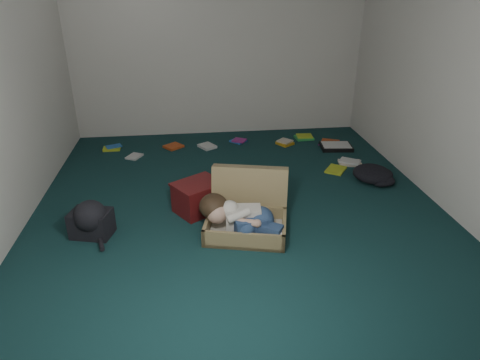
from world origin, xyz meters
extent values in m
plane|color=#113132|center=(0.00, 0.00, 0.00)|extent=(4.50, 4.50, 0.00)
plane|color=white|center=(0.00, 2.25, 1.30)|extent=(4.50, 0.00, 4.50)
plane|color=white|center=(0.00, -2.25, 1.30)|extent=(4.50, 0.00, 4.50)
plane|color=white|center=(2.00, 0.00, 1.30)|extent=(0.00, 4.50, 4.50)
cube|color=#917D50|center=(0.00, -0.55, 0.08)|extent=(0.80, 0.65, 0.16)
cube|color=beige|center=(0.00, -0.55, 0.04)|extent=(0.73, 0.58, 0.02)
cube|color=#917D50|center=(0.08, -0.23, 0.25)|extent=(0.73, 0.38, 0.52)
cube|color=silver|center=(-0.02, -0.56, 0.17)|extent=(0.32, 0.20, 0.22)
sphere|color=tan|center=(-0.25, -0.54, 0.23)|extent=(0.19, 0.19, 0.19)
ellipsoid|color=black|center=(-0.27, -0.47, 0.27)|extent=(0.25, 0.26, 0.22)
ellipsoid|color=navy|center=(0.13, -0.59, 0.17)|extent=(0.23, 0.26, 0.22)
cube|color=navy|center=(0.02, -0.67, 0.16)|extent=(0.28, 0.17, 0.14)
cube|color=navy|center=(0.17, -0.72, 0.14)|extent=(0.27, 0.23, 0.11)
sphere|color=white|center=(0.27, -0.71, 0.12)|extent=(0.11, 0.11, 0.11)
sphere|color=white|center=(0.25, -0.78, 0.11)|extent=(0.10, 0.10, 0.10)
cylinder|color=tan|center=(0.00, -0.70, 0.22)|extent=(0.19, 0.10, 0.07)
cube|color=#531112|center=(-0.40, -0.06, 0.14)|extent=(0.53, 0.50, 0.28)
cube|color=#531112|center=(-0.40, -0.06, 0.29)|extent=(0.56, 0.53, 0.02)
cube|color=black|center=(1.49, 1.39, 0.03)|extent=(0.43, 0.34, 0.05)
cube|color=white|center=(1.49, 1.39, 0.05)|extent=(0.39, 0.30, 0.01)
cube|color=#B5CD24|center=(-1.48, 1.72, 0.01)|extent=(0.21, 0.16, 0.02)
cube|color=#BB4518|center=(-0.67, 1.70, 0.01)|extent=(0.26, 0.25, 0.02)
cube|color=silver|center=(-0.22, 1.65, 0.01)|extent=(0.21, 0.24, 0.02)
cube|color=blue|center=(0.22, 1.81, 0.01)|extent=(0.22, 0.25, 0.02)
cube|color=gold|center=(0.84, 1.63, 0.01)|extent=(0.26, 0.24, 0.02)
cube|color=green|center=(1.16, 1.82, 0.01)|extent=(0.22, 0.17, 0.02)
cube|color=#9C2780|center=(1.38, 1.48, 0.01)|extent=(0.26, 0.25, 0.02)
cube|color=beige|center=(1.48, 0.86, 0.01)|extent=(0.19, 0.23, 0.02)
cube|color=#B5CD24|center=(1.25, 0.70, 0.01)|extent=(0.23, 0.25, 0.02)
cube|color=#BB4518|center=(1.47, 1.59, 0.01)|extent=(0.26, 0.23, 0.02)
cube|color=silver|center=(-1.16, 1.41, 0.01)|extent=(0.23, 0.19, 0.02)
camera|label=1|loc=(-0.45, -3.74, 2.08)|focal=32.00mm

